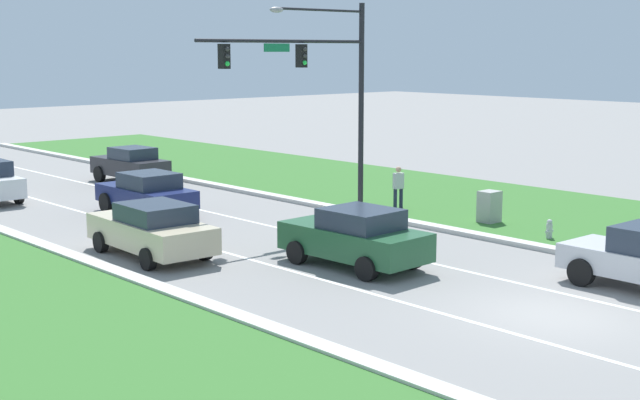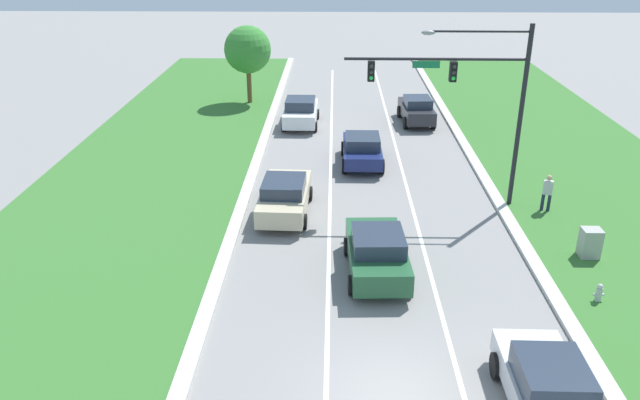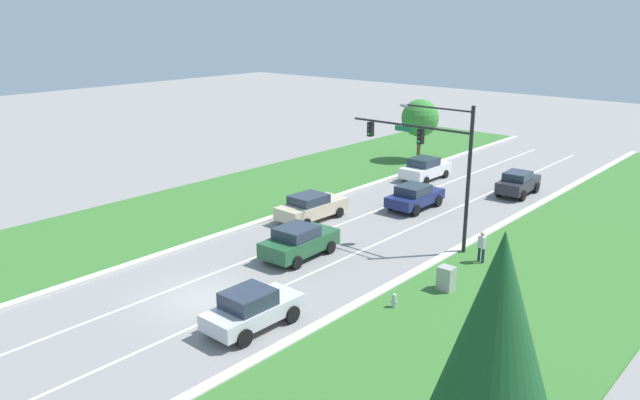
% 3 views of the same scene
% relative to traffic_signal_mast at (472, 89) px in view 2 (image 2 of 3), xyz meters
% --- Properties ---
extents(curb_strip_left, '(0.50, 90.00, 0.15)m').
position_rel_traffic_signal_mast_xyz_m(curb_strip_left, '(-9.60, -12.50, -5.10)').
color(curb_strip_left, beige).
rests_on(curb_strip_left, ground_plane).
extents(lane_stripe_inner_left, '(0.14, 81.00, 0.01)m').
position_rel_traffic_signal_mast_xyz_m(lane_stripe_inner_left, '(-5.75, -12.50, -5.17)').
color(lane_stripe_inner_left, white).
rests_on(lane_stripe_inner_left, ground_plane).
extents(traffic_signal_mast, '(7.44, 0.41, 7.77)m').
position_rel_traffic_signal_mast_xyz_m(traffic_signal_mast, '(0.00, 0.00, 0.00)').
color(traffic_signal_mast, black).
rests_on(traffic_signal_mast, ground_plane).
extents(navy_sedan, '(2.11, 4.34, 1.59)m').
position_rel_traffic_signal_mast_xyz_m(navy_sedan, '(-4.15, 5.00, -4.35)').
color(navy_sedan, navy).
rests_on(navy_sedan, ground_plane).
extents(silver_sedan, '(2.04, 4.21, 1.66)m').
position_rel_traffic_signal_mast_xyz_m(silver_sedan, '(-0.29, -12.87, -4.33)').
color(silver_sedan, silver).
rests_on(silver_sedan, ground_plane).
extents(champagne_sedan, '(2.24, 4.76, 1.62)m').
position_rel_traffic_signal_mast_xyz_m(champagne_sedan, '(-7.66, -1.09, -4.35)').
color(champagne_sedan, beige).
rests_on(champagne_sedan, ground_plane).
extents(forest_sedan, '(2.27, 4.45, 1.69)m').
position_rel_traffic_signal_mast_xyz_m(forest_sedan, '(-4.07, -6.05, -4.32)').
color(forest_sedan, '#235633').
rests_on(forest_sedan, ground_plane).
extents(charcoal_sedan, '(2.10, 4.22, 1.67)m').
position_rel_traffic_signal_mast_xyz_m(charcoal_sedan, '(-0.49, 12.46, -4.32)').
color(charcoal_sedan, '#28282D').
rests_on(charcoal_sedan, ground_plane).
extents(white_sedan, '(2.18, 4.48, 1.70)m').
position_rel_traffic_signal_mast_xyz_m(white_sedan, '(-7.64, 11.86, -4.33)').
color(white_sedan, white).
rests_on(white_sedan, ground_plane).
extents(utility_cabinet, '(0.70, 0.60, 1.19)m').
position_rel_traffic_signal_mast_xyz_m(utility_cabinet, '(3.81, -4.75, -4.58)').
color(utility_cabinet, '#9E9E99').
rests_on(utility_cabinet, ground_plane).
extents(pedestrian, '(0.43, 0.31, 1.69)m').
position_rel_traffic_signal_mast_xyz_m(pedestrian, '(3.46, -0.69, -4.24)').
color(pedestrian, '#232842').
rests_on(pedestrian, ground_plane).
extents(fire_hydrant, '(0.34, 0.20, 0.70)m').
position_rel_traffic_signal_mast_xyz_m(fire_hydrant, '(3.02, -7.74, -4.83)').
color(fire_hydrant, '#B7B7BC').
rests_on(fire_hydrant, ground_plane).
extents(oak_near_left_tree, '(3.15, 3.15, 5.27)m').
position_rel_traffic_signal_mast_xyz_m(oak_near_left_tree, '(-11.42, 16.92, -1.50)').
color(oak_near_left_tree, brown).
rests_on(oak_near_left_tree, ground_plane).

